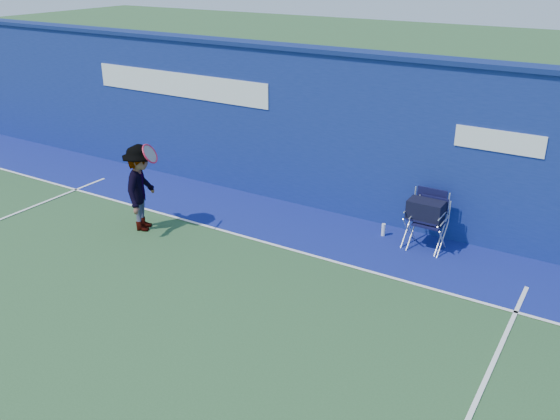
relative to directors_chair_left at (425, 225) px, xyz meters
The scene contains 8 objects.
ground 5.27m from the directors_chair_left, 120.83° to the right, with size 80.00×80.00×0.00m, color #2B502B.
stadium_wall 3.01m from the directors_chair_left, 165.65° to the left, with size 24.00×0.50×3.08m.
out_of_bounds_strip 2.75m from the directors_chair_left, behind, with size 24.00×1.80×0.01m, color navy.
court_lines 4.76m from the directors_chair_left, 124.54° to the right, with size 24.00×12.00×0.01m.
directors_chair_left is the anchor object (origin of this frame).
directors_chair_right 0.17m from the directors_chair_left, 35.33° to the right, with size 0.53×0.47×0.89m.
water_bottle 0.80m from the directors_chair_left, behind, with size 0.07×0.07×0.23m, color white.
tennis_player 5.00m from the directors_chair_left, 156.93° to the right, with size 1.05×1.18×1.70m.
Camera 1 is at (5.36, -4.54, 4.63)m, focal length 38.00 mm.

